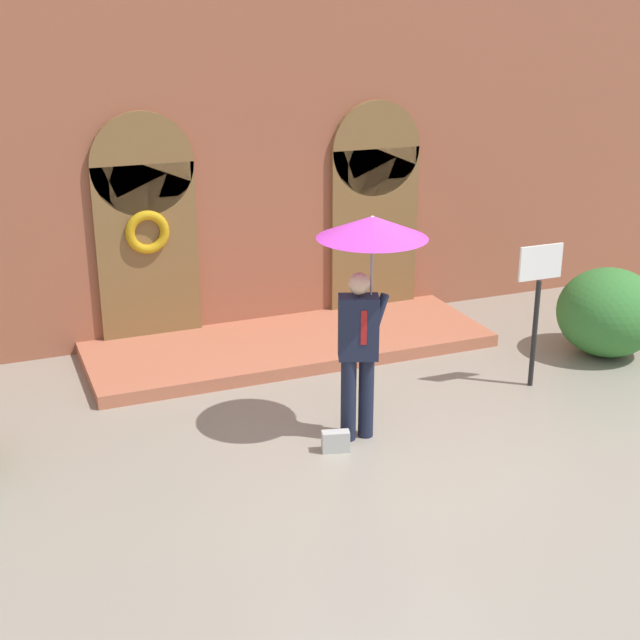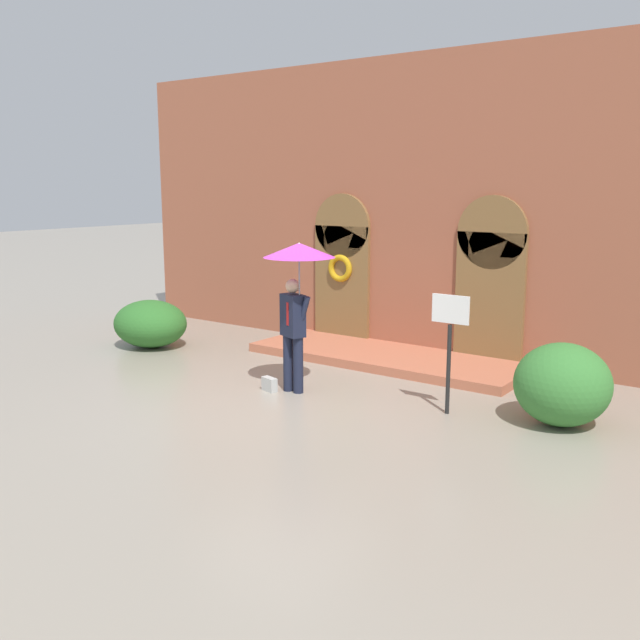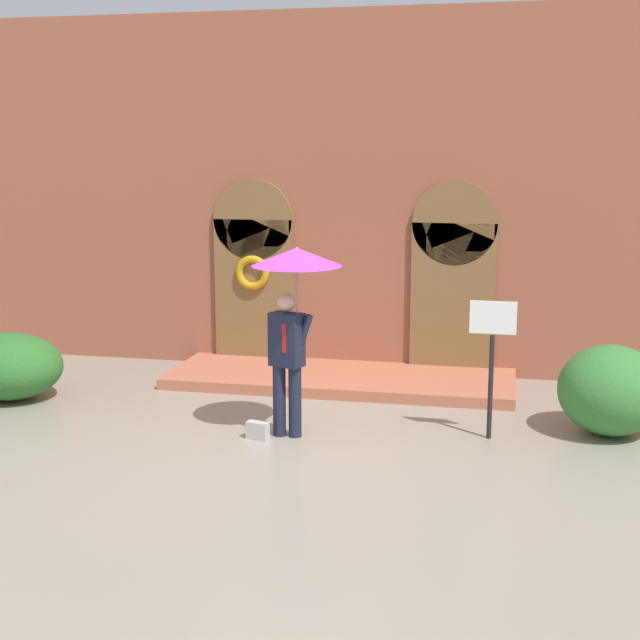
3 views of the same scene
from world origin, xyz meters
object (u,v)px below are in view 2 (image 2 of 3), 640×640
(person_with_umbrella, at_px, (298,272))
(sign_post, at_px, (450,334))
(handbag, at_px, (269,384))
(shrub_left, at_px, (150,324))
(shrub_right, at_px, (562,384))

(person_with_umbrella, bearing_deg, sign_post, 10.58)
(handbag, height_order, shrub_left, shrub_left)
(handbag, bearing_deg, sign_post, 27.73)
(handbag, bearing_deg, shrub_right, 29.58)
(sign_post, xyz_separation_m, shrub_right, (1.46, 0.48, -0.60))
(person_with_umbrella, height_order, handbag, person_with_umbrella)
(shrub_left, bearing_deg, handbag, -14.09)
(handbag, distance_m, sign_post, 3.05)
(sign_post, height_order, shrub_left, sign_post)
(sign_post, height_order, shrub_right, sign_post)
(person_with_umbrella, xyz_separation_m, handbag, (-0.42, -0.20, -1.80))
(sign_post, relative_size, shrub_right, 1.33)
(handbag, xyz_separation_m, sign_post, (2.78, 0.64, 1.05))
(person_with_umbrella, distance_m, handbag, 1.86)
(handbag, relative_size, shrub_right, 0.22)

